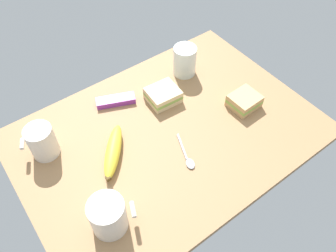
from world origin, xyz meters
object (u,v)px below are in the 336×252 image
at_px(coffee_mug_milky, 42,141).
at_px(snack_bar, 116,100).
at_px(glass_of_milk, 185,62).
at_px(spoon, 188,156).
at_px(sandwich_main, 244,101).
at_px(sandwich_side, 163,95).
at_px(coffee_mug_black, 108,216).
at_px(banana, 113,151).

bearing_deg(coffee_mug_milky, snack_bar, -169.19).
height_order(glass_of_milk, spoon, glass_of_milk).
height_order(sandwich_main, sandwich_side, same).
relative_size(sandwich_side, snack_bar, 0.83).
distance_m(coffee_mug_black, coffee_mug_milky, 0.31).
height_order(spoon, snack_bar, snack_bar).
bearing_deg(spoon, banana, -38.35).
distance_m(sandwich_side, glass_of_milk, 0.16).
bearing_deg(glass_of_milk, sandwich_side, 25.03).
height_order(glass_of_milk, snack_bar, glass_of_milk).
xyz_separation_m(coffee_mug_black, banana, (-0.11, -0.18, -0.03)).
bearing_deg(spoon, sandwich_side, -108.82).
xyz_separation_m(sandwich_side, glass_of_milk, (-0.14, -0.07, 0.03)).
distance_m(coffee_mug_black, spoon, 0.29).
bearing_deg(coffee_mug_milky, glass_of_milk, -176.39).
height_order(coffee_mug_milky, banana, coffee_mug_milky).
xyz_separation_m(coffee_mug_milky, banana, (-0.15, 0.13, -0.03)).
relative_size(sandwich_main, sandwich_side, 0.89).
height_order(coffee_mug_black, snack_bar, coffee_mug_black).
height_order(coffee_mug_black, sandwich_side, coffee_mug_black).
xyz_separation_m(coffee_mug_black, spoon, (-0.28, -0.04, -0.05)).
distance_m(coffee_mug_milky, glass_of_milk, 0.54).
distance_m(coffee_mug_milky, banana, 0.20).
bearing_deg(sandwich_main, spoon, 10.35).
xyz_separation_m(coffee_mug_milky, glass_of_milk, (-0.54, -0.03, -0.01)).
relative_size(banana, snack_bar, 1.36).
relative_size(sandwich_side, spoon, 0.83).
distance_m(coffee_mug_milky, snack_bar, 0.27).
xyz_separation_m(sandwich_side, snack_bar, (0.13, -0.08, -0.01)).
distance_m(banana, spoon, 0.21).
bearing_deg(glass_of_milk, sandwich_main, 102.75).
bearing_deg(coffee_mug_black, coffee_mug_milky, -82.82).
distance_m(coffee_mug_black, sandwich_side, 0.45).
bearing_deg(sandwich_side, spoon, 71.18).
bearing_deg(banana, glass_of_milk, -157.42).
xyz_separation_m(coffee_mug_black, glass_of_milk, (-0.50, -0.34, -0.01)).
distance_m(sandwich_side, spoon, 0.24).
distance_m(glass_of_milk, snack_bar, 0.28).
relative_size(coffee_mug_milky, sandwich_side, 0.98).
bearing_deg(sandwich_main, glass_of_milk, -77.25).
height_order(glass_of_milk, banana, glass_of_milk).
height_order(coffee_mug_black, coffee_mug_milky, same).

